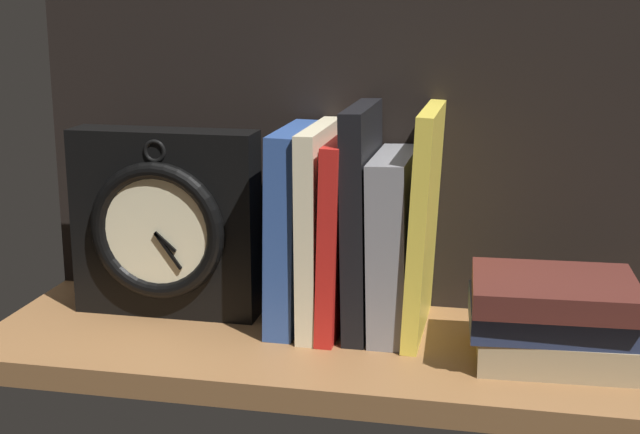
{
  "coord_description": "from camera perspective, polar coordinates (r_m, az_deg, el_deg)",
  "views": [
    {
      "loc": [
        15.23,
        -84.45,
        33.78
      ],
      "look_at": [
        -3.65,
        4.02,
        11.41
      ],
      "focal_mm": 51.13,
      "sensor_mm": 36.0,
      "label": 1
    }
  ],
  "objects": [
    {
      "name": "book_red_requiem",
      "position": [
        0.93,
        1.26,
        -0.99
      ],
      "size": [
        2.33,
        14.93,
        19.78
      ],
      "primitive_type": "cube",
      "rotation": [
        0.0,
        0.03,
        0.0
      ],
      "color": "red",
      "rests_on": "ground_plane"
    },
    {
      "name": "ground_plane",
      "position": [
        0.93,
        1.7,
        -8.33
      ],
      "size": [
        73.41,
        25.37,
        2.5
      ],
      "primitive_type": "cube",
      "color": "brown"
    },
    {
      "name": "book_blue_modern",
      "position": [
        0.94,
        -1.66,
        -0.61
      ],
      "size": [
        3.32,
        13.54,
        20.53
      ],
      "primitive_type": "cube",
      "rotation": [
        0.0,
        0.02,
        0.0
      ],
      "color": "#2D4C8E",
      "rests_on": "ground_plane"
    },
    {
      "name": "back_panel",
      "position": [
        0.99,
        3.05,
        4.68
      ],
      "size": [
        73.41,
        1.2,
        35.96
      ],
      "primitive_type": "cube",
      "color": "black",
      "rests_on": "ground_plane"
    },
    {
      "name": "framed_clock",
      "position": [
        0.98,
        -9.72,
        -0.46
      ],
      "size": [
        19.92,
        5.93,
        19.92
      ],
      "color": "black",
      "rests_on": "ground_plane"
    },
    {
      "name": "book_stack_side",
      "position": [
        0.88,
        14.71,
        -6.14
      ],
      "size": [
        18.71,
        13.11,
        8.15
      ],
      "color": "#9E8966",
      "rests_on": "ground_plane"
    },
    {
      "name": "book_cream_twain",
      "position": [
        0.93,
        -0.04,
        -0.6
      ],
      "size": [
        2.05,
        14.64,
        20.81
      ],
      "primitive_type": "cube",
      "rotation": [
        0.0,
        -0.01,
        0.0
      ],
      "color": "beige",
      "rests_on": "ground_plane"
    },
    {
      "name": "book_gray_chess",
      "position": [
        0.93,
        4.65,
        -1.64
      ],
      "size": [
        4.18,
        13.63,
        18.26
      ],
      "primitive_type": "cube",
      "rotation": [
        0.0,
        -0.02,
        0.0
      ],
      "color": "gray",
      "rests_on": "ground_plane"
    },
    {
      "name": "book_black_skeptic",
      "position": [
        0.92,
        2.67,
        -0.1
      ],
      "size": [
        2.72,
        13.53,
        22.98
      ],
      "primitive_type": "cube",
      "rotation": [
        0.0,
        -0.02,
        0.0
      ],
      "color": "black",
      "rests_on": "ground_plane"
    },
    {
      "name": "book_yellow_seinlanguage",
      "position": [
        0.92,
        6.53,
        -0.32
      ],
      "size": [
        2.6,
        14.79,
        22.93
      ],
      "primitive_type": "cube",
      "rotation": [
        0.0,
        0.04,
        0.0
      ],
      "color": "gold",
      "rests_on": "ground_plane"
    }
  ]
}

